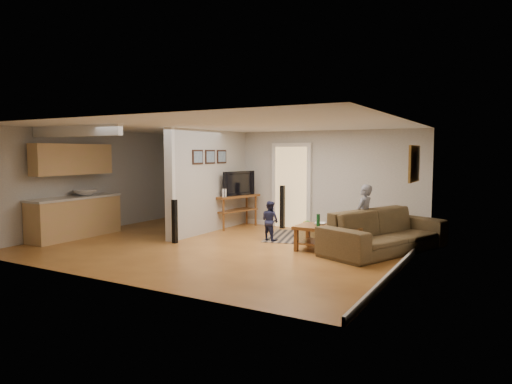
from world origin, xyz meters
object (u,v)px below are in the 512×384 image
sofa (384,252)px  tv_console (236,198)px  toy_basket (309,232)px  child (363,248)px  speaker_left (175,221)px  toddler (270,240)px  coffee_table (330,232)px  speaker_right (282,207)px

sofa → tv_console: size_ratio=1.96×
toy_basket → tv_console: bearing=164.0°
tv_console → toy_basket: (2.33, -0.67, -0.58)m
child → sofa: bearing=80.4°
speaker_left → toy_basket: (2.39, 1.72, -0.29)m
toddler → tv_console: bearing=-19.0°
child → toddler: bearing=-72.3°
coffee_table → tv_console: 3.52m
speaker_left → toy_basket: speaker_left is taller
toy_basket → speaker_left: bearing=-144.3°
speaker_right → speaker_left: bearing=-116.6°
sofa → coffee_table: 1.15m
sofa → tv_console: tv_console is taller
speaker_right → toddler: speaker_right is taller
child → speaker_left: bearing=-56.5°
tv_console → toddler: 2.07m
sofa → tv_console: (-4.09, 1.01, 0.77)m
toddler → coffee_table: bearing=179.8°
coffee_table → toddler: coffee_table is taller
speaker_left → speaker_right: 3.13m
coffee_table → toy_basket: 1.21m
sofa → tv_console: bearing=99.0°
child → toddler: (-2.05, -0.25, 0.00)m
speaker_left → toy_basket: 2.96m
coffee_table → tv_console: tv_console is taller
coffee_table → toy_basket: (-0.81, 0.87, -0.20)m
speaker_left → toddler: bearing=41.1°
toy_basket → speaker_right: bearing=136.2°
tv_console → child: (3.62, -0.84, -0.77)m
speaker_left → child: size_ratio=0.72×
child → toy_basket: bearing=-86.8°
child → toddler: child is taller
tv_console → toddler: bearing=-20.9°
sofa → speaker_right: speaker_right is taller
speaker_right → child: size_ratio=0.85×
coffee_table → child: bearing=55.4°
speaker_left → toy_basket: size_ratio=1.86×
speaker_right → child: 2.92m
sofa → speaker_right: 3.41m
coffee_table → toy_basket: bearing=133.2°
coffee_table → speaker_right: bearing=134.9°
coffee_table → toy_basket: size_ratio=2.52×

